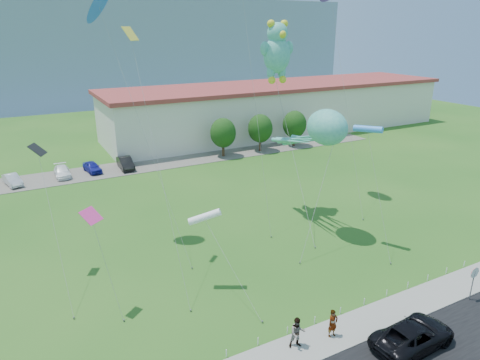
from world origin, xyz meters
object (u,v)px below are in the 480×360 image
(pedestrian_right, at_px, (297,333))
(teddy_bear_kite, at_px, (277,50))
(suv, at_px, (413,335))
(pedestrian_left, at_px, (333,323))
(parked_car_blue, at_px, (92,167))
(warehouse, at_px, (281,107))
(parked_car_white, at_px, (62,172))
(octopus_kite, at_px, (319,132))
(stop_sign, at_px, (474,276))
(parked_car_silver, at_px, (12,180))
(parked_car_black, at_px, (125,163))

(pedestrian_right, relative_size, teddy_bear_kite, 0.11)
(suv, xyz_separation_m, pedestrian_left, (-3.47, 2.75, 0.18))
(parked_car_blue, height_order, teddy_bear_kite, teddy_bear_kite)
(warehouse, distance_m, parked_car_white, 38.28)
(octopus_kite, bearing_deg, pedestrian_right, -130.43)
(stop_sign, distance_m, suv, 7.10)
(parked_car_silver, bearing_deg, warehouse, -2.25)
(warehouse, height_order, stop_sign, warehouse)
(octopus_kite, bearing_deg, warehouse, 61.16)
(suv, relative_size, parked_car_white, 1.23)
(suv, height_order, parked_car_black, parked_car_black)
(teddy_bear_kite, bearing_deg, warehouse, 55.74)
(pedestrian_right, height_order, parked_car_black, pedestrian_right)
(parked_car_silver, bearing_deg, suv, -79.16)
(stop_sign, xyz_separation_m, parked_car_blue, (-17.08, 39.50, -1.17))
(pedestrian_right, xyz_separation_m, octopus_kite, (10.10, 11.85, 7.83))
(pedestrian_left, xyz_separation_m, parked_car_silver, (-15.65, 37.43, -0.29))
(stop_sign, relative_size, suv, 0.48)
(pedestrian_left, xyz_separation_m, parked_car_blue, (-6.71, 38.04, -0.27))
(suv, bearing_deg, octopus_kite, -19.44)
(suv, height_order, teddy_bear_kite, teddy_bear_kite)
(suv, distance_m, parked_car_silver, 44.50)
(stop_sign, height_order, pedestrian_right, stop_sign)
(stop_sign, height_order, octopus_kite, octopus_kite)
(parked_car_white, bearing_deg, octopus_kite, -54.66)
(parked_car_black, xyz_separation_m, teddy_bear_kite, (9.79, -19.83, 14.40))
(warehouse, xyz_separation_m, parked_car_blue, (-33.58, -8.71, -3.42))
(pedestrian_right, distance_m, octopus_kite, 17.43)
(warehouse, xyz_separation_m, pedestrian_right, (-29.19, -46.52, -3.09))
(parked_car_silver, bearing_deg, stop_sign, -70.82)
(pedestrian_left, distance_m, parked_car_black, 37.65)
(warehouse, bearing_deg, teddy_bear_kite, -124.26)
(warehouse, xyz_separation_m, suv, (-23.40, -49.50, -3.34))
(octopus_kite, height_order, teddy_bear_kite, teddy_bear_kite)
(parked_car_white, bearing_deg, parked_car_black, -2.76)
(parked_car_white, bearing_deg, pedestrian_left, -74.40)
(warehouse, height_order, pedestrian_right, warehouse)
(stop_sign, height_order, teddy_bear_kite, teddy_bear_kite)
(suv, relative_size, parked_car_silver, 1.38)
(parked_car_silver, relative_size, parked_car_black, 0.85)
(stop_sign, relative_size, parked_car_blue, 0.66)
(parked_car_silver, distance_m, teddy_bear_kite, 33.42)
(stop_sign, distance_m, pedestrian_right, 12.83)
(parked_car_silver, relative_size, parked_car_white, 0.89)
(suv, distance_m, octopus_kite, 17.43)
(parked_car_white, bearing_deg, teddy_bear_kite, -48.92)
(parked_car_silver, height_order, octopus_kite, octopus_kite)
(stop_sign, distance_m, parked_car_blue, 43.05)
(parked_car_white, height_order, parked_car_black, parked_car_black)
(warehouse, bearing_deg, pedestrian_right, -122.10)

